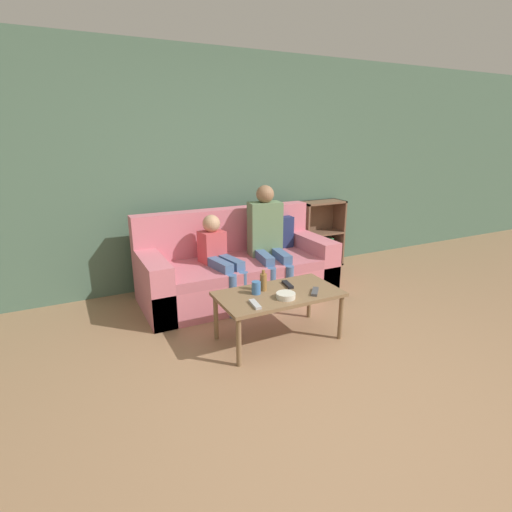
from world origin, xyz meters
TOP-DOWN VIEW (x-y plane):
  - ground_plane at (0.00, 0.00)m, footprint 22.00×22.00m
  - wall_back at (0.00, 2.61)m, footprint 12.00×0.06m
  - couch at (0.09, 1.98)m, footprint 2.04×0.89m
  - bookshelf at (1.49, 2.45)m, footprint 0.59×0.28m
  - coffee_table at (0.01, 0.92)m, footprint 1.04×0.56m
  - person_adult at (0.42, 1.89)m, footprint 0.40×0.65m
  - person_child at (-0.16, 1.84)m, footprint 0.33×0.65m
  - cup_near at (-0.17, 0.98)m, footprint 0.08×0.08m
  - tv_remote_0 at (-0.29, 0.77)m, footprint 0.07×0.17m
  - tv_remote_1 at (0.16, 1.03)m, footprint 0.07×0.18m
  - tv_remote_2 at (0.28, 0.78)m, footprint 0.15×0.16m
  - snack_bowl at (-0.00, 0.79)m, footprint 0.16×0.16m
  - bottle at (-0.08, 1.02)m, footprint 0.06×0.06m

SIDE VIEW (x-z plane):
  - ground_plane at x=0.00m, z-range 0.00..0.00m
  - couch at x=0.09m, z-range -0.16..0.76m
  - bookshelf at x=1.49m, z-range -0.11..0.76m
  - coffee_table at x=0.01m, z-range 0.17..0.60m
  - tv_remote_0 at x=-0.29m, z-range 0.43..0.45m
  - tv_remote_1 at x=0.16m, z-range 0.43..0.45m
  - tv_remote_2 at x=0.28m, z-range 0.43..0.45m
  - snack_bowl at x=0.00m, z-range 0.43..0.47m
  - cup_near at x=-0.17m, z-range 0.43..0.54m
  - bottle at x=-0.08m, z-range 0.42..0.60m
  - person_child at x=-0.16m, z-range 0.07..0.99m
  - person_adult at x=0.42m, z-range 0.08..1.27m
  - wall_back at x=0.00m, z-range 0.00..2.60m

